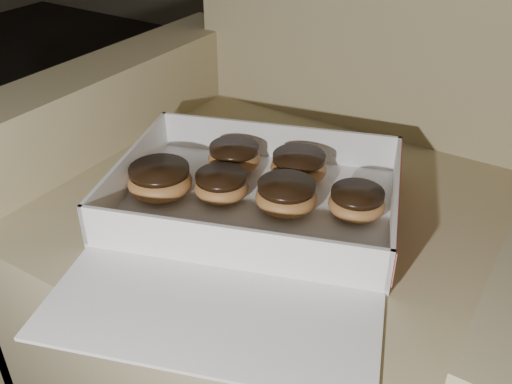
{
  "coord_description": "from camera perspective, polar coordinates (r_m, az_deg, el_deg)",
  "views": [
    {
      "loc": [
        1.11,
        -0.14,
        0.9
      ],
      "look_at": [
        0.72,
        0.47,
        0.45
      ],
      "focal_mm": 40.0,
      "sensor_mm": 36.0,
      "label": 1
    }
  ],
  "objects": [
    {
      "name": "donut_c",
      "position": [
        0.84,
        10.04,
        -1.02
      ],
      "size": [
        0.08,
        0.08,
        0.04
      ],
      "color": "#BD8542",
      "rests_on": "bakery_box"
    },
    {
      "name": "crumb_c",
      "position": [
        0.8,
        -11.59,
        -4.96
      ],
      "size": [
        0.01,
        0.01,
        0.0
      ],
      "primitive_type": "ellipsoid",
      "color": "black",
      "rests_on": "bakery_box"
    },
    {
      "name": "crumb_b",
      "position": [
        0.86,
        -13.22,
        -2.05
      ],
      "size": [
        0.01,
        0.01,
        0.0
      ],
      "primitive_type": "ellipsoid",
      "color": "black",
      "rests_on": "bakery_box"
    },
    {
      "name": "donut_e",
      "position": [
        0.87,
        -3.48,
        0.69
      ],
      "size": [
        0.08,
        0.08,
        0.04
      ],
      "color": "#BD8542",
      "rests_on": "bakery_box"
    },
    {
      "name": "crumb_a",
      "position": [
        0.87,
        -4.77,
        -0.89
      ],
      "size": [
        0.01,
        0.01,
        0.0
      ],
      "primitive_type": "ellipsoid",
      "color": "black",
      "rests_on": "bakery_box"
    },
    {
      "name": "bakery_box",
      "position": [
        0.82,
        -0.48,
        -2.43
      ],
      "size": [
        0.54,
        0.58,
        0.07
      ],
      "rotation": [
        0.0,
        0.0,
        0.33
      ],
      "color": "white",
      "rests_on": "armchair"
    },
    {
      "name": "armchair",
      "position": [
        1.01,
        4.73,
        -4.66
      ],
      "size": [
        0.89,
        0.76,
        0.93
      ],
      "color": "tan",
      "rests_on": "floor"
    },
    {
      "name": "donut_f",
      "position": [
        0.94,
        -2.19,
        3.54
      ],
      "size": [
        0.09,
        0.09,
        0.04
      ],
      "color": "#BD8542",
      "rests_on": "bakery_box"
    },
    {
      "name": "donut_d",
      "position": [
        0.88,
        -9.58,
        1.16
      ],
      "size": [
        0.1,
        0.1,
        0.05
      ],
      "color": "#BD8542",
      "rests_on": "bakery_box"
    },
    {
      "name": "donut_b",
      "position": [
        0.91,
        4.29,
        2.58
      ],
      "size": [
        0.09,
        0.09,
        0.05
      ],
      "color": "#BD8542",
      "rests_on": "bakery_box"
    },
    {
      "name": "donut_a",
      "position": [
        0.84,
        3.05,
        -0.36
      ],
      "size": [
        0.09,
        0.09,
        0.05
      ],
      "color": "#BD8542",
      "rests_on": "bakery_box"
    }
  ]
}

